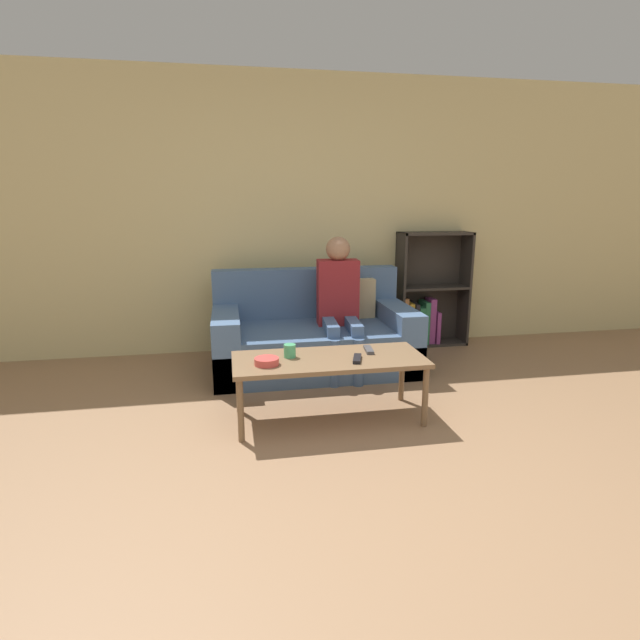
% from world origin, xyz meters
% --- Properties ---
extents(ground_plane, '(22.00, 22.00, 0.00)m').
position_xyz_m(ground_plane, '(0.00, 0.00, 0.00)').
color(ground_plane, '#997251').
extents(wall_back, '(12.00, 0.06, 2.60)m').
position_xyz_m(wall_back, '(0.00, 2.89, 1.30)').
color(wall_back, beige).
rests_on(wall_back, ground_plane).
extents(couch, '(1.71, 0.97, 0.84)m').
position_xyz_m(couch, '(0.14, 2.22, 0.27)').
color(couch, '#4C6B93').
rests_on(couch, ground_plane).
extents(bookshelf, '(0.72, 0.28, 1.14)m').
position_xyz_m(bookshelf, '(1.40, 2.74, 0.45)').
color(bookshelf, '#332D28').
rests_on(bookshelf, ground_plane).
extents(coffee_table, '(1.27, 0.53, 0.44)m').
position_xyz_m(coffee_table, '(0.06, 1.12, 0.40)').
color(coffee_table, brown).
rests_on(coffee_table, ground_plane).
extents(person_adult, '(0.37, 0.68, 1.15)m').
position_xyz_m(person_adult, '(0.35, 2.13, 0.65)').
color(person_adult, '#476693').
rests_on(person_adult, ground_plane).
extents(cup_near, '(0.08, 0.08, 0.09)m').
position_xyz_m(cup_near, '(-0.20, 1.17, 0.48)').
color(cup_near, '#4CB77A').
rests_on(cup_near, coffee_table).
extents(tv_remote_0, '(0.07, 0.17, 0.02)m').
position_xyz_m(tv_remote_0, '(0.35, 1.21, 0.45)').
color(tv_remote_0, '#47474C').
rests_on(tv_remote_0, coffee_table).
extents(tv_remote_1, '(0.10, 0.18, 0.02)m').
position_xyz_m(tv_remote_1, '(0.22, 1.03, 0.45)').
color(tv_remote_1, black).
rests_on(tv_remote_1, coffee_table).
extents(snack_bowl, '(0.16, 0.16, 0.05)m').
position_xyz_m(snack_bowl, '(-0.36, 1.05, 0.46)').
color(snack_bowl, '#DB4C47').
rests_on(snack_bowl, coffee_table).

